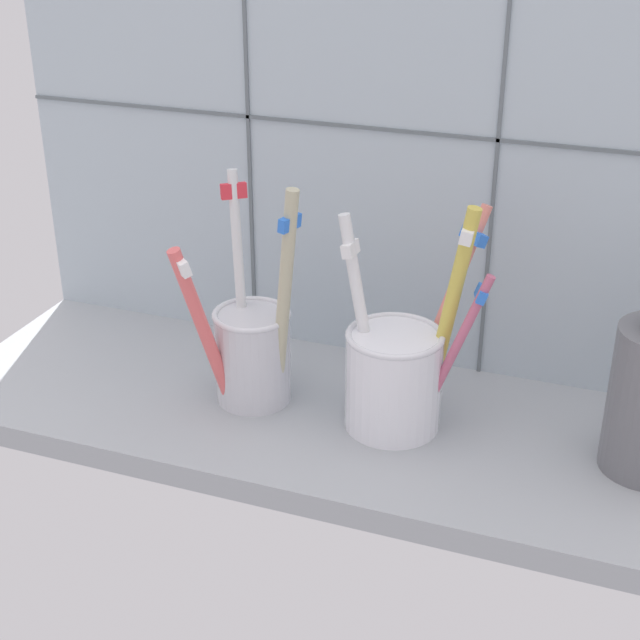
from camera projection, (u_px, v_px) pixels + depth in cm
name	position (u px, v px, depth cm)	size (l,w,h in cm)	color
counter_slab	(321.00, 421.00, 77.43)	(64.00, 22.00, 2.00)	#9EA3A8
tile_wall_back	(372.00, 126.00, 78.01)	(64.00, 2.20, 45.00)	#B2C1CC
toothbrush_cup_left	(250.00, 348.00, 76.30)	(9.49, 8.80, 18.98)	silver
toothbrush_cup_right	(396.00, 372.00, 72.85)	(11.88, 11.07, 18.41)	white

